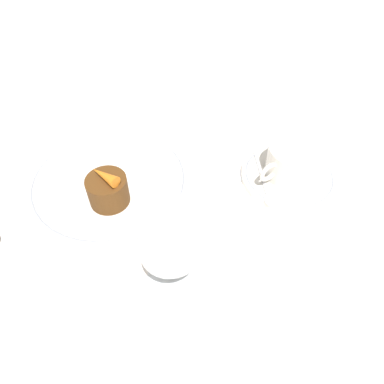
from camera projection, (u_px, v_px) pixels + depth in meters
The scene contains 9 objects.
ground_plane at pixel (132, 188), 0.61m from camera, with size 3.00×3.00×0.00m, color white.
dinner_plate at pixel (110, 182), 0.61m from camera, with size 0.26×0.26×0.01m.
saucer at pixel (288, 176), 0.62m from camera, with size 0.16×0.16×0.01m.
coffee_cup at pixel (293, 160), 0.60m from camera, with size 0.11×0.09×0.05m.
spoon at pixel (264, 183), 0.60m from camera, with size 0.07×0.11×0.00m.
wine_glass at pixel (170, 240), 0.44m from camera, with size 0.08×0.08×0.13m.
fork at pixel (212, 156), 0.66m from camera, with size 0.05×0.20×0.01m.
dessert_cake at pixel (108, 190), 0.56m from camera, with size 0.06×0.06×0.05m.
carrot_garnish at pixel (104, 176), 0.53m from camera, with size 0.03×0.05×0.02m.
Camera 1 is at (0.14, 0.40, 0.45)m, focal length 35.00 mm.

